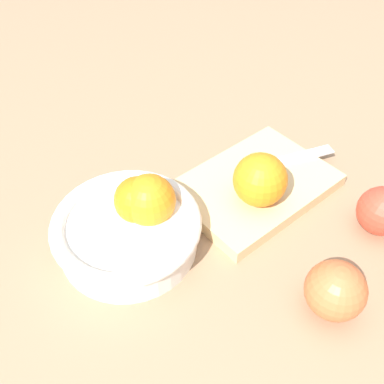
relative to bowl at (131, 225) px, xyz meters
name	(u,v)px	position (x,y,z in m)	size (l,w,h in m)	color
ground_plane	(237,247)	(0.12, -0.08, -0.04)	(2.40, 2.40, 0.00)	#997556
bowl	(131,225)	(0.00, 0.00, 0.00)	(0.20, 0.20, 0.10)	white
cutting_board	(255,186)	(0.21, 0.00, -0.03)	(0.24, 0.17, 0.02)	#DBB77F
orange_on_board	(260,180)	(0.19, -0.03, 0.02)	(0.08, 0.08, 0.08)	orange
knife	(278,161)	(0.26, 0.02, -0.01)	(0.16, 0.04, 0.01)	silver
apple_front_right	(382,211)	(0.32, -0.15, 0.00)	(0.07, 0.07, 0.07)	#D6422D
apple_front_right_2	(335,290)	(0.17, -0.21, 0.00)	(0.07, 0.07, 0.07)	#CC6638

